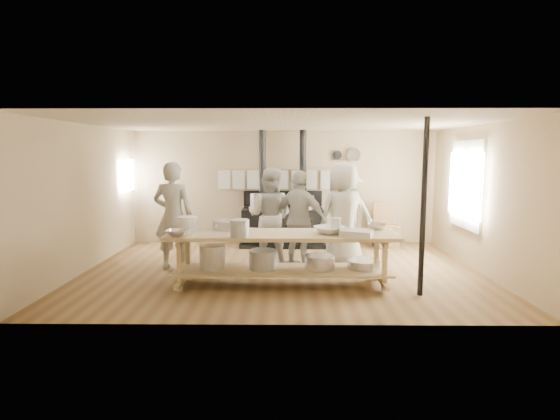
{
  "coord_description": "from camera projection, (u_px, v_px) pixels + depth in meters",
  "views": [
    {
      "loc": [
        0.04,
        -7.62,
        2.09
      ],
      "look_at": [
        -0.04,
        0.2,
        1.07
      ],
      "focal_mm": 28.0,
      "sensor_mm": 36.0,
      "label": 1
    }
  ],
  "objects": [
    {
      "name": "mixing_bowl_large",
      "position": [
        228.0,
        224.0,
        7.15
      ],
      "size": [
        0.56,
        0.56,
        0.16
      ],
      "primitive_type": "cylinder",
      "rotation": [
        0.0,
        0.0,
        0.16
      ],
      "color": "silver",
      "rests_on": "prep_table"
    },
    {
      "name": "cook_far_left",
      "position": [
        173.0,
        216.0,
        7.82
      ],
      "size": [
        0.74,
        0.51,
        1.94
      ],
      "primitive_type": "imported",
      "rotation": [
        0.0,
        0.0,
        3.07
      ],
      "color": "#ABA797",
      "rests_on": "ground"
    },
    {
      "name": "left_opening",
      "position": [
        127.0,
        175.0,
        9.64
      ],
      "size": [
        0.0,
        0.9,
        0.9
      ],
      "color": "white",
      "rests_on": "ground"
    },
    {
      "name": "window_right",
      "position": [
        467.0,
        185.0,
        8.19
      ],
      "size": [
        0.09,
        1.5,
        1.65
      ],
      "color": "beige",
      "rests_on": "ground"
    },
    {
      "name": "back_wall_shelf",
      "position": [
        347.0,
        157.0,
        9.97
      ],
      "size": [
        0.63,
        0.14,
        0.32
      ],
      "color": "tan",
      "rests_on": "ground"
    },
    {
      "name": "prep_table",
      "position": [
        281.0,
        253.0,
        6.87
      ],
      "size": [
        3.6,
        0.9,
        0.85
      ],
      "color": "tan",
      "rests_on": "ground"
    },
    {
      "name": "towel_rail",
      "position": [
        283.0,
        177.0,
        10.01
      ],
      "size": [
        3.0,
        0.04,
        0.47
      ],
      "color": "tan",
      "rests_on": "ground"
    },
    {
      "name": "room_shell",
      "position": [
        282.0,
        180.0,
        7.62
      ],
      "size": [
        7.0,
        7.0,
        7.0
      ],
      "color": "tan",
      "rests_on": "ground"
    },
    {
      "name": "stove",
      "position": [
        282.0,
        223.0,
        9.86
      ],
      "size": [
        1.9,
        0.75,
        2.6
      ],
      "color": "black",
      "rests_on": "ground"
    },
    {
      "name": "cook_left",
      "position": [
        270.0,
        216.0,
        8.26
      ],
      "size": [
        1.05,
        0.92,
        1.82
      ],
      "primitive_type": "imported",
      "rotation": [
        0.0,
        0.0,
        2.84
      ],
      "color": "#ABA797",
      "rests_on": "ground"
    },
    {
      "name": "bowl_steel_a",
      "position": [
        178.0,
        233.0,
        6.51
      ],
      "size": [
        0.47,
        0.47,
        0.11
      ],
      "primitive_type": "imported",
      "rotation": [
        0.0,
        0.0,
        0.72
      ],
      "color": "silver",
      "rests_on": "prep_table"
    },
    {
      "name": "bowl_white_a",
      "position": [
        179.0,
        233.0,
        6.57
      ],
      "size": [
        0.46,
        0.46,
        0.09
      ],
      "primitive_type": "imported",
      "rotation": [
        0.0,
        0.0,
        -0.29
      ],
      "color": "silver",
      "rests_on": "prep_table"
    },
    {
      "name": "support_post",
      "position": [
        423.0,
        208.0,
        6.3
      ],
      "size": [
        0.08,
        0.08,
        2.6
      ],
      "primitive_type": "cylinder",
      "color": "black",
      "rests_on": "ground"
    },
    {
      "name": "bucket_galv",
      "position": [
        240.0,
        228.0,
        6.49
      ],
      "size": [
        0.36,
        0.36,
        0.26
      ],
      "primitive_type": "cylinder",
      "rotation": [
        0.0,
        0.0,
        -0.34
      ],
      "color": "gray",
      "rests_on": "prep_table"
    },
    {
      "name": "bowl_steel_b",
      "position": [
        377.0,
        227.0,
        7.13
      ],
      "size": [
        0.43,
        0.43,
        0.1
      ],
      "primitive_type": "imported",
      "rotation": [
        0.0,
        0.0,
        3.81
      ],
      "color": "silver",
      "rests_on": "prep_table"
    },
    {
      "name": "bowl_white_b",
      "position": [
        330.0,
        230.0,
        6.75
      ],
      "size": [
        0.63,
        0.63,
        0.11
      ],
      "primitive_type": "imported",
      "rotation": [
        0.0,
        0.0,
        2.04
      ],
      "color": "silver",
      "rests_on": "prep_table"
    },
    {
      "name": "cook_center",
      "position": [
        343.0,
        216.0,
        7.84
      ],
      "size": [
        1.11,
        0.95,
        1.93
      ],
      "primitive_type": "imported",
      "rotation": [
        0.0,
        0.0,
        3.57
      ],
      "color": "#ABA797",
      "rests_on": "ground"
    },
    {
      "name": "ground",
      "position": [
        282.0,
        270.0,
        7.83
      ],
      "size": [
        7.0,
        7.0,
        0.0
      ],
      "primitive_type": "plane",
      "color": "brown",
      "rests_on": "ground"
    },
    {
      "name": "roasting_pan",
      "position": [
        356.0,
        234.0,
        6.48
      ],
      "size": [
        0.54,
        0.44,
        0.1
      ],
      "primitive_type": "cube",
      "rotation": [
        0.0,
        0.0,
        -0.33
      ],
      "color": "#B2B2B7",
      "rests_on": "prep_table"
    },
    {
      "name": "chair",
      "position": [
        385.0,
        234.0,
        9.72
      ],
      "size": [
        0.52,
        0.52,
        1.01
      ],
      "rotation": [
        0.0,
        0.0,
        0.11
      ],
      "color": "brown",
      "rests_on": "ground"
    },
    {
      "name": "cook_right",
      "position": [
        300.0,
        220.0,
        7.83
      ],
      "size": [
        1.12,
        0.91,
        1.79
      ],
      "primitive_type": "imported",
      "rotation": [
        0.0,
        0.0,
        2.6
      ],
      "color": "#ABA797",
      "rests_on": "ground"
    },
    {
      "name": "cook_by_window",
      "position": [
        348.0,
        211.0,
        9.35
      ],
      "size": [
        1.29,
        1.07,
        1.73
      ],
      "primitive_type": "imported",
      "rotation": [
        0.0,
        0.0,
        -0.45
      ],
      "color": "#ABA797",
      "rests_on": "ground"
    },
    {
      "name": "deep_bowl_enamel",
      "position": [
        188.0,
        223.0,
        7.15
      ],
      "size": [
        0.39,
        0.39,
        0.21
      ],
      "primitive_type": "cylinder",
      "rotation": [
        0.0,
        0.0,
        -0.17
      ],
      "color": "silver",
      "rests_on": "prep_table"
    },
    {
      "name": "pitcher",
      "position": [
        336.0,
        226.0,
        6.75
      ],
      "size": [
        0.2,
        0.2,
        0.25
      ],
      "primitive_type": "cylinder",
      "rotation": [
        0.0,
        0.0,
        -0.29
      ],
      "color": "silver",
      "rests_on": "prep_table"
    }
  ]
}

